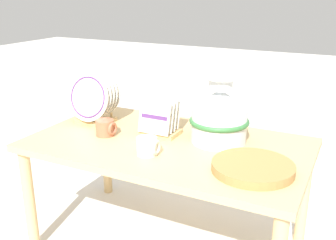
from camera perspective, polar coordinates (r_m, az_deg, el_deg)
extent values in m
cube|color=tan|center=(1.90, 0.00, -3.65)|extent=(1.32, 0.76, 0.03)
cylinder|color=tan|center=(2.13, -19.47, -10.96)|extent=(0.06, 0.06, 0.55)
cylinder|color=tan|center=(2.57, -8.94, -4.82)|extent=(0.06, 0.06, 0.55)
cylinder|color=tan|center=(2.16, 19.10, -10.40)|extent=(0.06, 0.06, 0.55)
cylinder|color=silver|center=(1.89, 7.41, -0.74)|extent=(0.26, 0.26, 0.17)
cone|color=silver|center=(1.85, 7.58, 3.03)|extent=(0.26, 0.26, 0.09)
cylinder|color=silver|center=(1.83, 7.68, 5.35)|extent=(0.11, 0.11, 0.06)
torus|color=silver|center=(1.82, 7.72, 6.28)|extent=(0.16, 0.16, 0.02)
torus|color=#38753D|center=(1.88, 7.44, -0.17)|extent=(0.28, 0.28, 0.02)
cube|color=tan|center=(2.21, -10.41, 0.05)|extent=(0.19, 0.14, 0.02)
cylinder|color=tan|center=(2.28, -11.00, 1.76)|extent=(0.01, 0.01, 0.07)
cylinder|color=tan|center=(2.20, -8.25, 1.33)|extent=(0.01, 0.01, 0.07)
cylinder|color=silver|center=(2.13, -11.55, 3.24)|extent=(0.26, 0.07, 0.25)
torus|color=#5B3375|center=(2.13, -11.58, 3.24)|extent=(0.22, 0.06, 0.22)
cylinder|color=silver|center=(2.15, -11.08, 3.43)|extent=(0.26, 0.07, 0.25)
cylinder|color=silver|center=(2.17, -10.62, 3.61)|extent=(0.26, 0.07, 0.25)
cylinder|color=silver|center=(2.19, -10.17, 3.79)|extent=(0.26, 0.07, 0.25)
cylinder|color=silver|center=(2.22, -9.73, 3.96)|extent=(0.26, 0.07, 0.25)
cube|color=tan|center=(1.99, -1.14, -1.76)|extent=(0.19, 0.14, 0.02)
cylinder|color=tan|center=(2.05, -2.09, 0.19)|extent=(0.01, 0.01, 0.07)
cylinder|color=tan|center=(1.99, 1.26, -0.35)|extent=(0.01, 0.01, 0.07)
cube|color=silver|center=(1.91, -1.97, 0.42)|extent=(0.17, 0.05, 0.16)
cube|color=silver|center=(1.94, -1.43, 0.73)|extent=(0.17, 0.05, 0.16)
cube|color=silver|center=(1.97, -0.90, 1.04)|extent=(0.17, 0.05, 0.16)
cube|color=silver|center=(2.00, -0.40, 1.33)|extent=(0.17, 0.05, 0.16)
cube|color=#5B3375|center=(1.91, -2.00, 0.42)|extent=(0.14, 0.01, 0.02)
cylinder|color=#AD7F47|center=(1.63, 12.18, -7.16)|extent=(0.33, 0.33, 0.01)
cylinder|color=#AD7F47|center=(1.63, 12.20, -6.87)|extent=(0.33, 0.33, 0.01)
cylinder|color=#AD7F47|center=(1.62, 12.22, -6.59)|extent=(0.33, 0.33, 0.01)
cylinder|color=#AD7F47|center=(1.62, 12.24, -6.30)|extent=(0.33, 0.33, 0.01)
cylinder|color=#B76647|center=(1.99, -9.15, -1.11)|extent=(0.09, 0.09, 0.08)
torus|color=#B76647|center=(1.96, -8.06, -1.27)|extent=(0.02, 0.07, 0.07)
cylinder|color=silver|center=(1.74, -3.09, -3.79)|extent=(0.09, 0.09, 0.08)
torus|color=silver|center=(1.72, -1.75, -4.01)|extent=(0.02, 0.07, 0.07)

